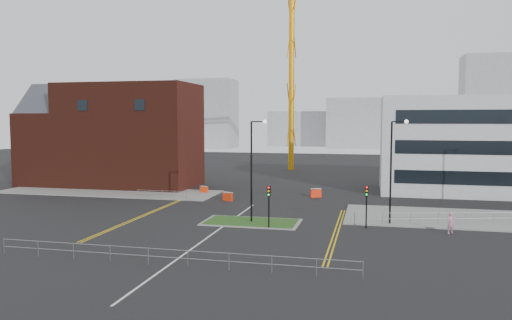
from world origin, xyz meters
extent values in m
plane|color=black|center=(0.00, 0.00, 0.00)|extent=(200.00, 200.00, 0.00)
cube|color=slate|center=(-20.00, 22.00, 0.06)|extent=(28.00, 8.00, 0.12)
cube|color=slate|center=(22.00, 14.00, 0.06)|extent=(24.00, 10.00, 0.12)
cube|color=slate|center=(2.00, 8.00, 0.04)|extent=(8.60, 4.60, 0.08)
cube|color=#1E4416|center=(2.00, 8.00, 0.06)|extent=(8.00, 4.00, 0.12)
cube|color=#461A11|center=(-20.00, 28.00, 7.00)|extent=(18.00, 10.00, 14.00)
cube|color=black|center=(-24.00, 22.98, 11.00)|extent=(1.40, 0.10, 1.40)
cube|color=black|center=(-16.00, 22.98, 11.00)|extent=(1.40, 0.10, 1.40)
cube|color=#461A11|center=(-32.00, 28.00, 5.00)|extent=(6.00, 10.00, 10.00)
cube|color=#2D3038|center=(-32.00, 28.00, 10.00)|extent=(6.40, 8.49, 8.49)
cube|color=#AEB1B3|center=(26.00, 32.00, 6.00)|extent=(25.00, 12.00, 12.00)
cube|color=black|center=(26.00, 25.98, 2.50)|extent=(22.00, 0.10, 1.60)
cube|color=black|center=(26.00, 25.98, 6.00)|extent=(22.00, 0.10, 1.60)
cube|color=black|center=(26.00, 25.98, 9.50)|extent=(22.00, 0.10, 1.60)
cylinder|color=orange|center=(-2.00, 55.00, 16.67)|extent=(1.00, 1.00, 33.34)
cylinder|color=black|center=(2.00, 8.00, 4.50)|extent=(0.16, 0.16, 9.00)
cylinder|color=black|center=(2.60, 8.00, 9.00)|extent=(1.20, 0.10, 0.10)
sphere|color=silver|center=(3.20, 8.00, 9.00)|extent=(0.36, 0.36, 0.36)
cylinder|color=black|center=(14.00, 10.00, 4.50)|extent=(0.16, 0.16, 9.00)
cylinder|color=black|center=(14.60, 10.00, 9.00)|extent=(1.20, 0.10, 0.10)
sphere|color=silver|center=(15.20, 10.00, 9.00)|extent=(0.36, 0.36, 0.36)
cylinder|color=black|center=(4.00, 6.00, 1.50)|extent=(0.12, 0.12, 3.00)
cube|color=black|center=(4.00, 6.00, 3.20)|extent=(0.28, 0.22, 0.90)
sphere|color=red|center=(4.00, 5.87, 3.50)|extent=(0.18, 0.18, 0.18)
sphere|color=orange|center=(4.00, 5.87, 3.20)|extent=(0.18, 0.18, 0.18)
sphere|color=#0CCC33|center=(4.00, 5.87, 2.90)|extent=(0.18, 0.18, 0.18)
cylinder|color=black|center=(12.00, 8.00, 1.50)|extent=(0.12, 0.12, 3.00)
cube|color=black|center=(12.00, 8.00, 3.20)|extent=(0.28, 0.22, 0.90)
sphere|color=red|center=(12.00, 7.87, 3.50)|extent=(0.18, 0.18, 0.18)
sphere|color=orange|center=(12.00, 7.87, 3.20)|extent=(0.18, 0.18, 0.18)
sphere|color=#0CCC33|center=(12.00, 7.87, 2.90)|extent=(0.18, 0.18, 0.18)
cylinder|color=gray|center=(0.00, -6.00, 1.05)|extent=(24.00, 0.04, 0.04)
cylinder|color=gray|center=(0.00, -6.00, 0.55)|extent=(24.00, 0.04, 0.04)
cylinder|color=gray|center=(-12.00, -6.00, 0.55)|extent=(0.05, 0.05, 1.10)
cylinder|color=gray|center=(12.00, -6.00, 0.55)|extent=(0.05, 0.05, 1.10)
cylinder|color=gray|center=(-11.00, 18.00, 1.05)|extent=(6.00, 0.04, 0.04)
cylinder|color=gray|center=(-11.00, 18.00, 0.55)|extent=(6.00, 0.04, 0.04)
cylinder|color=gray|center=(-14.00, 18.00, 0.55)|extent=(0.05, 0.05, 1.10)
cylinder|color=gray|center=(-8.00, 18.00, 0.55)|extent=(0.05, 0.05, 1.10)
cylinder|color=gray|center=(20.50, 11.50, 1.05)|extent=(19.01, 5.04, 0.04)
cylinder|color=gray|center=(20.50, 11.50, 0.55)|extent=(19.01, 5.04, 0.04)
cylinder|color=gray|center=(11.00, 9.00, 0.55)|extent=(0.05, 0.05, 1.10)
cube|color=silver|center=(0.00, 2.00, 0.01)|extent=(0.15, 30.00, 0.01)
cube|color=gold|center=(-9.00, 10.00, 0.01)|extent=(0.12, 24.00, 0.01)
cube|color=gold|center=(-8.70, 10.00, 0.01)|extent=(0.12, 24.00, 0.01)
cube|color=gold|center=(9.50, 6.00, 0.01)|extent=(0.12, 20.00, 0.01)
cube|color=gold|center=(9.80, 6.00, 0.01)|extent=(0.12, 20.00, 0.01)
cube|color=gray|center=(-40.00, 120.00, 11.00)|extent=(18.00, 12.00, 22.00)
cube|color=gray|center=(10.00, 130.00, 8.00)|extent=(24.00, 12.00, 16.00)
cube|color=gray|center=(45.00, 125.00, 14.00)|extent=(14.00, 12.00, 28.00)
cube|color=gray|center=(-8.00, 140.00, 6.00)|extent=(30.00, 12.00, 12.00)
imported|color=#CA829E|center=(18.67, 7.51, 0.87)|extent=(0.75, 0.66, 1.74)
cube|color=red|center=(-8.00, 24.00, 0.44)|extent=(1.11, 0.67, 0.88)
cube|color=silver|center=(-8.00, 24.00, 0.84)|extent=(1.11, 0.67, 0.11)
cube|color=red|center=(-3.45, 19.07, 0.49)|extent=(1.23, 0.78, 0.97)
cube|color=silver|center=(-3.45, 19.07, 0.92)|extent=(1.23, 0.78, 0.12)
cube|color=#FF2E0E|center=(6.00, 23.85, 0.52)|extent=(1.32, 0.84, 1.04)
cube|color=silver|center=(6.00, 23.85, 0.99)|extent=(1.32, 0.84, 0.13)
camera|label=1|loc=(12.39, -34.63, 9.18)|focal=35.00mm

